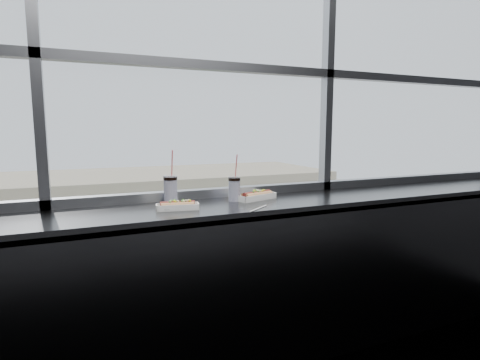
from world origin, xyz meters
name	(u,v)px	position (x,y,z in m)	size (l,w,h in m)	color
wall_back_lower	(207,272)	(0.00, 1.50, 0.55)	(6.00, 6.00, 0.00)	black
window_glass	(202,19)	(0.00, 1.52, 2.30)	(6.00, 6.00, 0.00)	silver
window_mullions	(203,18)	(0.00, 1.50, 2.30)	(6.00, 0.08, 2.40)	gray
counter	(219,209)	(0.00, 1.23, 1.07)	(6.00, 0.55, 0.06)	#5D5E5F
counter_fascia	(234,303)	(0.00, 0.97, 0.55)	(6.00, 0.04, 1.04)	#5D5E5F
hotdog_tray_left	(178,206)	(-0.28, 1.17, 1.12)	(0.26, 0.12, 0.06)	white
hotdog_tray_right	(257,196)	(0.29, 1.28, 1.13)	(0.30, 0.17, 0.07)	white
soda_cup_left	(171,188)	(-0.27, 1.39, 1.20)	(0.09, 0.09, 0.34)	white
soda_cup_right	(234,187)	(0.14, 1.30, 1.19)	(0.09, 0.09, 0.31)	white
loose_straw	(258,208)	(0.17, 1.01, 1.10)	(0.01, 0.01, 0.21)	white
wrapper	(168,208)	(-0.34, 1.19, 1.11)	(0.11, 0.08, 0.03)	silver
plaza_ground	(93,237)	(0.00, 45.00, -11.00)	(120.00, 120.00, 0.00)	beige
street_asphalt	(106,340)	(0.00, 21.50, -10.97)	(80.00, 10.00, 0.06)	black
far_sidewalk	(100,288)	(0.00, 29.50, -10.98)	(80.00, 6.00, 0.04)	beige
far_building	(93,214)	(0.00, 39.50, -7.00)	(50.00, 14.00, 8.00)	#B9A98B
car_far_c	(245,273)	(10.90, 25.50, -9.89)	(6.30, 2.63, 2.10)	#BABABA
car_near_e	(314,314)	(12.13, 17.50, -9.91)	(6.20, 2.58, 2.07)	#2C3393
car_near_d	(250,331)	(7.67, 17.50, -10.00)	(5.64, 2.35, 1.88)	white
car_far_b	(111,293)	(0.62, 25.50, -9.80)	(6.85, 2.86, 2.28)	#650002
pedestrian_c	(142,266)	(3.49, 30.45, -9.99)	(0.87, 0.65, 1.95)	#66605B
pedestrian_d	(187,260)	(7.33, 30.13, -9.86)	(0.98, 0.74, 2.21)	#66605B
tree_center	(104,245)	(0.49, 29.50, -7.45)	(3.35, 3.35, 5.24)	#47382B
tree_right	(219,229)	(10.08, 29.50, -7.19)	(3.59, 3.59, 5.61)	#47382B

